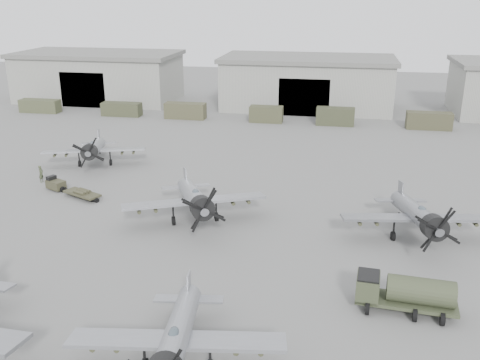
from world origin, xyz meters
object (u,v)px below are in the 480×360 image
Objects in this scene: fuel_tanker at (405,291)px; aircraft_mid_2 at (419,216)px; aircraft_near_1 at (176,339)px; aircraft_mid_1 at (195,199)px; tug_trailer at (66,188)px; aircraft_far_0 at (94,148)px; ground_crew at (41,174)px.

aircraft_mid_2 is at bearing 83.86° from fuel_tanker.
aircraft_near_1 is 0.95× the size of aircraft_mid_1.
aircraft_mid_1 is 1.78× the size of tug_trailer.
aircraft_mid_2 is (18.48, -0.08, -0.06)m from aircraft_mid_1.
aircraft_mid_2 is 1.93× the size of fuel_tanker.
fuel_tanker is (12.35, 8.27, -0.73)m from aircraft_near_1.
aircraft_near_1 is 19.35m from aircraft_mid_1.
fuel_tanker is at bearing -55.22° from aircraft_far_0.
aircraft_near_1 reaches higher than fuel_tanker.
tug_trailer is (-31.19, 15.40, -0.85)m from fuel_tanker.
tug_trailer is (-33.18, 4.84, -1.69)m from aircraft_mid_2.
ground_crew is (-18.80, 7.30, -1.37)m from aircraft_mid_1.
ground_crew reaches higher than tug_trailer.
aircraft_mid_2 reaches higher than aircraft_near_1.
aircraft_near_1 is at bearing -76.95° from aircraft_far_0.
aircraft_mid_2 is 33.58m from tug_trailer.
aircraft_near_1 is 30.29m from tug_trailer.
aircraft_mid_1 is at bearing 170.08° from aircraft_mid_2.
aircraft_mid_2 is at bearing -102.51° from ground_crew.
aircraft_far_0 is at bearing 147.68° from fuel_tanker.
aircraft_near_1 is 23.67m from aircraft_mid_2.
aircraft_far_0 is 8.86m from tug_trailer.
tug_trailer is at bearing -102.35° from aircraft_far_0.
aircraft_mid_1 reaches higher than fuel_tanker.
aircraft_mid_2 is at bearing -39.97° from aircraft_far_0.
tug_trailer is (0.91, -8.66, -1.59)m from aircraft_far_0.
tug_trailer is at bearing 137.58° from aircraft_mid_1.
ground_crew is at bearing 157.58° from fuel_tanker.
aircraft_mid_2 is at bearing 44.23° from aircraft_near_1.
aircraft_far_0 is (-15.62, 13.42, -0.16)m from aircraft_mid_1.
aircraft_far_0 reaches higher than tug_trailer.
fuel_tanker is 3.52× the size of ground_crew.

